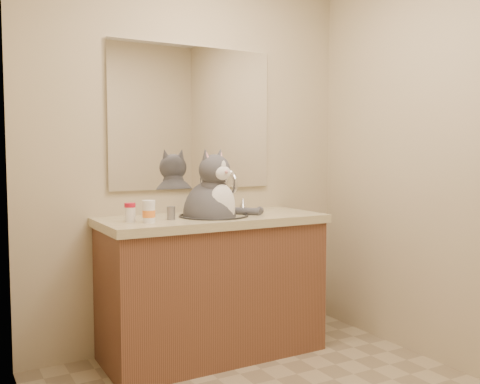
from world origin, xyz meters
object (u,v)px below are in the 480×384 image
cat (211,210)px  pill_bottle_orange (149,212)px  pill_bottle_redcap (130,212)px  grey_canister (171,213)px

cat → pill_bottle_orange: 0.43m
cat → pill_bottle_redcap: cat is taller
grey_canister → pill_bottle_orange: bearing=-159.1°
cat → pill_bottle_redcap: size_ratio=5.95×
pill_bottle_orange → grey_canister: pill_bottle_orange is taller
pill_bottle_orange → grey_canister: size_ratio=1.61×
pill_bottle_redcap → grey_canister: size_ratio=1.39×
cat → pill_bottle_redcap: bearing=165.8°
pill_bottle_redcap → grey_canister: pill_bottle_redcap is taller
pill_bottle_redcap → grey_canister: bearing=-5.5°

